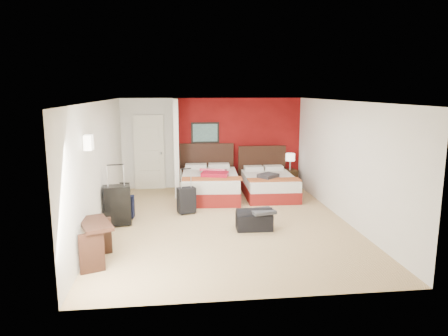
{
  "coord_description": "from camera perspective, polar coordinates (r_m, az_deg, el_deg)",
  "views": [
    {
      "loc": [
        -0.99,
        -8.18,
        2.72
      ],
      "look_at": [
        0.05,
        0.8,
        1.0
      ],
      "focal_mm": 33.01,
      "sensor_mm": 36.0,
      "label": 1
    }
  ],
  "objects": [
    {
      "name": "bed_right",
      "position": [
        10.74,
        6.26,
        -2.47
      ],
      "size": [
        1.31,
        1.84,
        0.54
      ],
      "primitive_type": "cube",
      "rotation": [
        0.0,
        0.0,
        -0.03
      ],
      "color": "silver",
      "rests_on": "ground"
    },
    {
      "name": "red_accent_panel",
      "position": [
        11.63,
        2.05,
        3.51
      ],
      "size": [
        3.5,
        0.04,
        2.5
      ],
      "primitive_type": "cube",
      "color": "maroon",
      "rests_on": "ground"
    },
    {
      "name": "suitcase_charcoal",
      "position": [
        9.21,
        -5.22,
        -4.62
      ],
      "size": [
        0.44,
        0.34,
        0.56
      ],
      "primitive_type": "cube",
      "rotation": [
        0.0,
        0.0,
        0.31
      ],
      "color": "black",
      "rests_on": "ground"
    },
    {
      "name": "ground",
      "position": [
        8.68,
        0.28,
        -7.5
      ],
      "size": [
        6.5,
        6.5,
        0.0
      ],
      "primitive_type": "plane",
      "color": "#DABB86",
      "rests_on": "ground"
    },
    {
      "name": "desk",
      "position": [
        6.92,
        -17.28,
        -9.84
      ],
      "size": [
        0.69,
        0.92,
        0.69
      ],
      "primitive_type": "cube",
      "rotation": [
        0.0,
        0.0,
        0.38
      ],
      "color": "black",
      "rests_on": "ground"
    },
    {
      "name": "suitcase_navy",
      "position": [
        9.08,
        -13.46,
        -5.4
      ],
      "size": [
        0.37,
        0.25,
        0.47
      ],
      "primitive_type": "cube",
      "rotation": [
        0.0,
        0.0,
        -0.13
      ],
      "color": "black",
      "rests_on": "ground"
    },
    {
      "name": "jacket_draped",
      "position": [
        8.12,
        5.33,
        -5.97
      ],
      "size": [
        0.53,
        0.48,
        0.06
      ],
      "primitive_type": "cube",
      "rotation": [
        0.0,
        0.0,
        0.22
      ],
      "color": "#39393E",
      "rests_on": "duffel_bag"
    },
    {
      "name": "bed_left",
      "position": [
        10.55,
        -1.95,
        -2.46
      ],
      "size": [
        1.56,
        2.12,
        0.61
      ],
      "primitive_type": "cube",
      "rotation": [
        0.0,
        0.0,
        -0.07
      ],
      "color": "white",
      "rests_on": "ground"
    },
    {
      "name": "jacket_bundle",
      "position": [
        10.36,
        6.12,
        -1.11
      ],
      "size": [
        0.59,
        0.57,
        0.11
      ],
      "primitive_type": "cube",
      "rotation": [
        0.0,
        0.0,
        0.68
      ],
      "color": "#313136",
      "rests_on": "bed_right"
    },
    {
      "name": "red_suitcase_open",
      "position": [
        10.38,
        -1.37,
        -0.64
      ],
      "size": [
        0.85,
        1.02,
        0.11
      ],
      "primitive_type": "cube",
      "rotation": [
        0.0,
        0.0,
        -0.26
      ],
      "color": "#A70E27",
      "rests_on": "bed_left"
    },
    {
      "name": "duffel_bag",
      "position": [
        8.2,
        4.19,
        -7.31
      ],
      "size": [
        0.71,
        0.39,
        0.36
      ],
      "primitive_type": "cube",
      "rotation": [
        0.0,
        0.0,
        -0.03
      ],
      "color": "black",
      "rests_on": "ground"
    },
    {
      "name": "entry_door",
      "position": [
        11.53,
        -10.32,
        2.15
      ],
      "size": [
        0.82,
        0.06,
        2.05
      ],
      "primitive_type": "cube",
      "color": "silver",
      "rests_on": "ground"
    },
    {
      "name": "suitcase_black",
      "position": [
        8.64,
        -14.56,
        -5.18
      ],
      "size": [
        0.58,
        0.41,
        0.8
      ],
      "primitive_type": "cube",
      "rotation": [
        0.0,
        0.0,
        0.16
      ],
      "color": "black",
      "rests_on": "ground"
    },
    {
      "name": "nightstand",
      "position": [
        11.78,
        9.07,
        -1.44
      ],
      "size": [
        0.41,
        0.41,
        0.51
      ],
      "primitive_type": "cube",
      "rotation": [
        0.0,
        0.0,
        0.14
      ],
      "color": "black",
      "rests_on": "ground"
    },
    {
      "name": "room_walls",
      "position": [
        9.72,
        -8.98,
        1.98
      ],
      "size": [
        5.02,
        6.52,
        2.5
      ],
      "color": "silver",
      "rests_on": "ground"
    },
    {
      "name": "partition_wall",
      "position": [
        10.89,
        -6.61,
        2.95
      ],
      "size": [
        0.12,
        1.2,
        2.5
      ],
      "primitive_type": "cube",
      "color": "silver",
      "rests_on": "ground"
    },
    {
      "name": "table_lamp",
      "position": [
        11.68,
        9.14,
        0.88
      ],
      "size": [
        0.32,
        0.32,
        0.46
      ],
      "primitive_type": "cylinder",
      "rotation": [
        0.0,
        0.0,
        -0.28
      ],
      "color": "white",
      "rests_on": "nightstand"
    }
  ]
}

